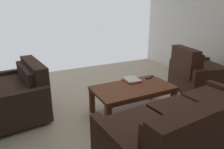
# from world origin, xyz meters

# --- Properties ---
(ground_plane) EXTENTS (5.12, 5.23, 0.01)m
(ground_plane) POSITION_xyz_m (0.00, 0.00, -0.00)
(ground_plane) COLOR #B7A88E
(sofa_main) EXTENTS (1.93, 0.96, 0.81)m
(sofa_main) POSITION_xyz_m (-0.26, 1.15, 0.35)
(sofa_main) COLOR black
(sofa_main) RESTS_ON ground
(loveseat_near) EXTENTS (0.94, 1.23, 0.78)m
(loveseat_near) POSITION_xyz_m (1.30, -0.71, 0.34)
(loveseat_near) COLOR black
(loveseat_near) RESTS_ON ground
(coffee_table) EXTENTS (1.19, 0.65, 0.42)m
(coffee_table) POSITION_xyz_m (-0.25, 0.03, 0.36)
(coffee_table) COLOR brown
(coffee_table) RESTS_ON ground
(armchair_side) EXTENTS (1.05, 1.04, 0.86)m
(armchair_side) POSITION_xyz_m (-1.77, -0.10, 0.35)
(armchair_side) COLOR black
(armchair_side) RESTS_ON ground
(book_stack) EXTENTS (0.30, 0.32, 0.03)m
(book_stack) POSITION_xyz_m (-0.38, -0.20, 0.44)
(book_stack) COLOR #C63833
(book_stack) RESTS_ON coffee_table
(tv_remote) EXTENTS (0.17, 0.09, 0.02)m
(tv_remote) POSITION_xyz_m (-0.70, -0.17, 0.44)
(tv_remote) COLOR black
(tv_remote) RESTS_ON coffee_table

